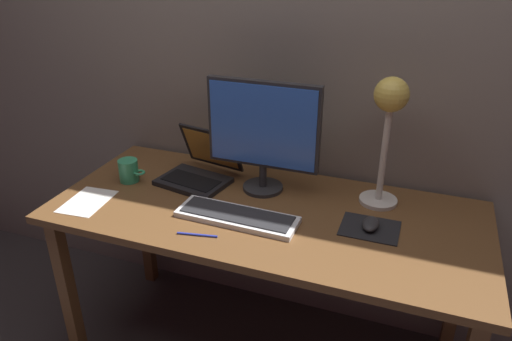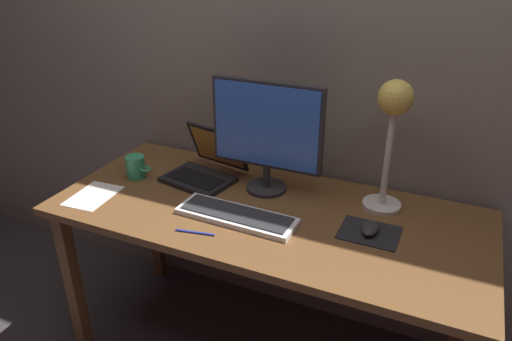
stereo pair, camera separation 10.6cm
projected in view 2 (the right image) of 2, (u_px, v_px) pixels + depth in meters
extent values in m
cube|color=gray|center=(308.00, 37.00, 1.86)|extent=(4.80, 0.06, 2.60)
cube|color=brown|center=(266.00, 213.00, 1.79)|extent=(1.60, 0.70, 0.03)
cube|color=brown|center=(74.00, 285.00, 1.98)|extent=(0.05, 0.05, 0.71)
cube|color=brown|center=(155.00, 218.00, 2.46)|extent=(0.05, 0.05, 0.71)
cube|color=brown|center=(464.00, 298.00, 1.91)|extent=(0.05, 0.05, 0.71)
cylinder|color=#28282B|center=(266.00, 188.00, 1.92)|extent=(0.16, 0.16, 0.01)
cylinder|color=#28282B|center=(267.00, 176.00, 1.90)|extent=(0.03, 0.03, 0.09)
cube|color=#28282B|center=(267.00, 125.00, 1.80)|extent=(0.44, 0.03, 0.34)
cube|color=blue|center=(265.00, 126.00, 1.79)|extent=(0.42, 0.00, 0.31)
cube|color=silver|center=(237.00, 216.00, 1.72)|extent=(0.44, 0.15, 0.02)
cube|color=#28282B|center=(237.00, 213.00, 1.71)|extent=(0.41, 0.12, 0.01)
cube|color=black|center=(198.00, 179.00, 1.98)|extent=(0.30, 0.24, 0.02)
cube|color=black|center=(196.00, 178.00, 1.96)|extent=(0.25, 0.15, 0.00)
cube|color=black|center=(218.00, 146.00, 2.03)|extent=(0.28, 0.13, 0.19)
cube|color=gold|center=(218.00, 146.00, 2.03)|extent=(0.25, 0.11, 0.16)
cylinder|color=beige|center=(382.00, 205.00, 1.80)|extent=(0.14, 0.14, 0.01)
cylinder|color=silver|center=(388.00, 156.00, 1.71)|extent=(0.02, 0.02, 0.39)
sphere|color=gold|center=(396.00, 97.00, 1.62)|extent=(0.12, 0.12, 0.12)
sphere|color=#FFEAB2|center=(394.00, 107.00, 1.62)|extent=(0.04, 0.04, 0.04)
cube|color=black|center=(369.00, 233.00, 1.64)|extent=(0.20, 0.16, 0.00)
ellipsoid|color=#28282B|center=(370.00, 228.00, 1.63)|extent=(0.06, 0.10, 0.03)
cylinder|color=#339966|center=(136.00, 167.00, 2.00)|extent=(0.08, 0.08, 0.09)
torus|color=#339966|center=(146.00, 169.00, 1.98)|extent=(0.05, 0.05, 0.01)
cube|color=white|center=(93.00, 196.00, 1.87)|extent=(0.16, 0.22, 0.00)
cylinder|color=#2633A5|center=(195.00, 232.00, 1.64)|extent=(0.14, 0.03, 0.01)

